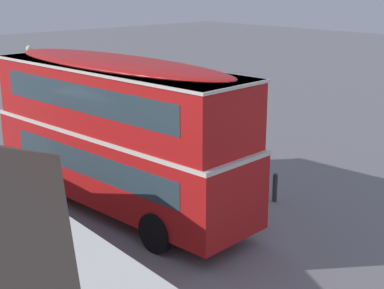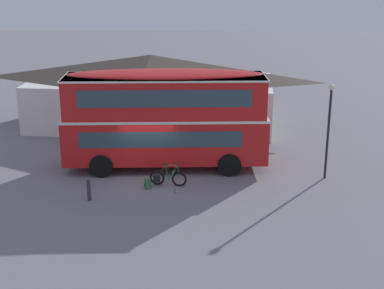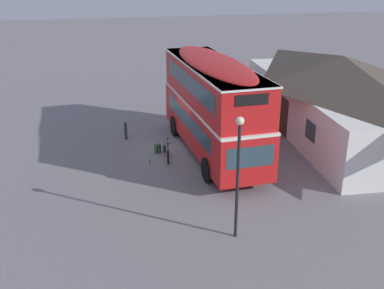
{
  "view_description": "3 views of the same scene",
  "coord_description": "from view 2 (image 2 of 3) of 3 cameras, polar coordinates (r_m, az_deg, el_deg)",
  "views": [
    {
      "loc": [
        -12.92,
        10.86,
        6.93
      ],
      "look_at": [
        -0.44,
        -0.63,
        1.97
      ],
      "focal_mm": 52.62,
      "sensor_mm": 36.0,
      "label": 1
    },
    {
      "loc": [
        2.96,
        -23.95,
        9.43
      ],
      "look_at": [
        2.06,
        0.02,
        1.64
      ],
      "focal_mm": 51.84,
      "sensor_mm": 36.0,
      "label": 2
    },
    {
      "loc": [
        21.42,
        -4.17,
        9.04
      ],
      "look_at": [
        2.34,
        -0.01,
        1.2
      ],
      "focal_mm": 42.96,
      "sensor_mm": 36.0,
      "label": 3
    }
  ],
  "objects": [
    {
      "name": "touring_bicycle",
      "position": [
        24.81,
        -2.62,
        -3.43
      ],
      "size": [
        1.69,
        0.47,
        1.04
      ],
      "color": "black",
      "rests_on": "ground"
    },
    {
      "name": "double_decker_bus",
      "position": [
        26.31,
        -2.75,
        3.03
      ],
      "size": [
        9.76,
        3.12,
        4.79
      ],
      "color": "black",
      "rests_on": "ground"
    },
    {
      "name": "pub_building",
      "position": [
        33.9,
        -4.2,
        5.65
      ],
      "size": [
        15.19,
        7.43,
        4.33
      ],
      "color": "silver",
      "rests_on": "ground"
    },
    {
      "name": "water_bottle_green_metal",
      "position": [
        24.02,
        -1.79,
        -4.85
      ],
      "size": [
        0.07,
        0.07,
        0.23
      ],
      "color": "green",
      "rests_on": "ground"
    },
    {
      "name": "street_lamp",
      "position": [
        25.67,
        13.92,
        2.39
      ],
      "size": [
        0.28,
        0.28,
        4.44
      ],
      "color": "black",
      "rests_on": "ground"
    },
    {
      "name": "ground_plane",
      "position": [
        25.91,
        -4.56,
        -3.41
      ],
      "size": [
        120.0,
        120.0,
        0.0
      ],
      "primitive_type": "plane",
      "color": "slate"
    },
    {
      "name": "kerb_bollard",
      "position": [
        23.6,
        -10.57,
        -4.56
      ],
      "size": [
        0.16,
        0.16,
        0.97
      ],
      "color": "#333338",
      "rests_on": "ground"
    },
    {
      "name": "backpack_on_ground",
      "position": [
        24.59,
        -4.6,
        -3.93
      ],
      "size": [
        0.33,
        0.34,
        0.53
      ],
      "color": "#386642",
      "rests_on": "ground"
    }
  ]
}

